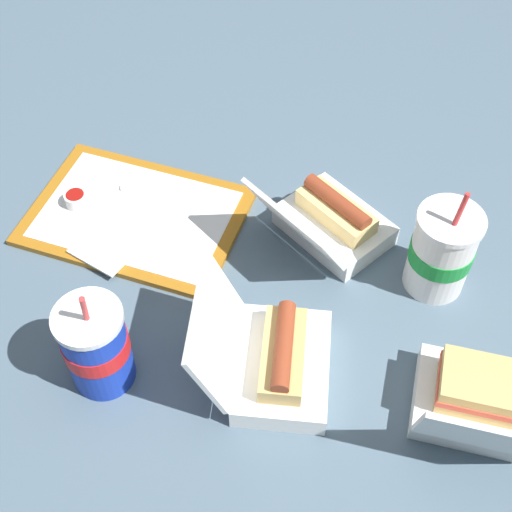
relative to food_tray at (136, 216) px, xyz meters
name	(u,v)px	position (x,y,z in m)	size (l,w,h in m)	color
ground_plane	(223,282)	(0.20, -0.08, -0.01)	(3.20, 3.20, 0.00)	#4C6070
food_tray	(136,216)	(0.00, 0.00, 0.00)	(0.37, 0.26, 0.01)	#A56619
ketchup_cup	(76,199)	(-0.11, -0.01, 0.02)	(0.04, 0.04, 0.02)	white
napkin_stack	(110,243)	(-0.01, -0.08, 0.01)	(0.10, 0.10, 0.00)	white
plastic_fork	(151,186)	(0.00, 0.07, 0.01)	(0.11, 0.01, 0.01)	white
clamshell_hotdog_center	(330,221)	(0.34, 0.07, 0.03)	(0.26, 0.26, 0.15)	white
clamshell_sandwich_right	(479,402)	(0.62, -0.19, 0.04)	(0.19, 0.20, 0.17)	white
clamshell_hotdog_front	(275,359)	(0.33, -0.22, 0.03)	(0.23, 0.23, 0.17)	white
soda_cup_back	(442,251)	(0.52, 0.03, 0.07)	(0.10, 0.10, 0.22)	white
soda_cup_left	(96,346)	(0.09, -0.30, 0.07)	(0.10, 0.10, 0.22)	#1938B7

